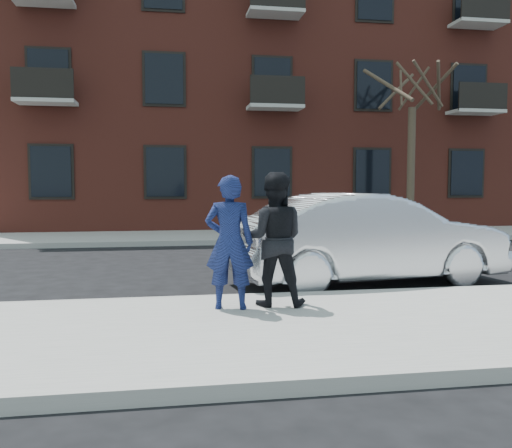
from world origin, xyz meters
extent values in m
plane|color=black|center=(0.00, 0.00, 0.00)|extent=(100.00, 100.00, 0.00)
cube|color=gray|center=(0.00, -0.25, 0.07)|extent=(50.00, 3.50, 0.15)
cube|color=#999691|center=(0.00, 1.55, 0.07)|extent=(50.00, 0.10, 0.15)
cube|color=gray|center=(0.00, 11.25, 0.07)|extent=(50.00, 3.50, 0.15)
cube|color=#999691|center=(0.00, 9.45, 0.07)|extent=(50.00, 0.10, 0.15)
cube|color=maroon|center=(2.00, 18.00, 6.00)|extent=(24.00, 10.00, 12.00)
cube|color=black|center=(-7.50, 12.94, 2.20)|extent=(1.30, 0.06, 1.70)
cube|color=black|center=(3.90, 12.94, 2.20)|extent=(1.30, 0.06, 1.70)
cube|color=black|center=(-7.50, 12.94, 5.40)|extent=(1.30, 0.06, 1.70)
cube|color=black|center=(3.90, 12.94, 5.40)|extent=(1.30, 0.06, 1.70)
cylinder|color=#352B1F|center=(4.50, 11.00, 2.25)|extent=(0.26, 0.26, 4.20)
imported|color=silver|center=(-0.16, 2.80, 0.81)|extent=(5.11, 2.44, 1.62)
imported|color=navy|center=(-2.88, 0.68, 1.02)|extent=(0.70, 0.53, 1.74)
cube|color=black|center=(-2.89, 0.90, 1.48)|extent=(0.09, 0.14, 0.08)
imported|color=black|center=(-2.27, 0.79, 1.04)|extent=(0.99, 0.84, 1.78)
cube|color=black|center=(-2.38, 1.00, 1.21)|extent=(0.07, 0.14, 0.06)
camera|label=1|loc=(-3.69, -6.26, 1.77)|focal=38.00mm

